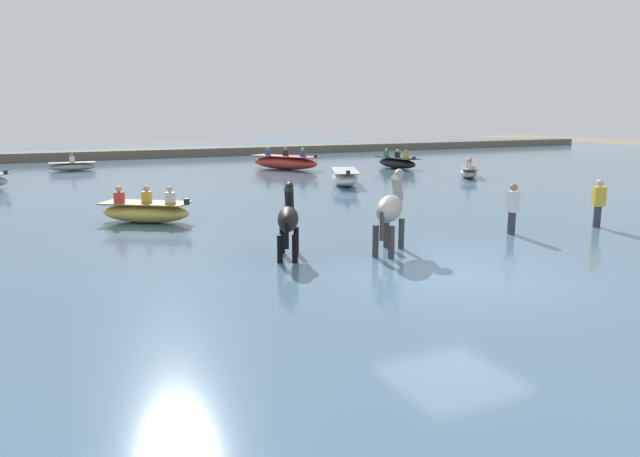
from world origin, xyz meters
name	(u,v)px	position (x,y,z in m)	size (l,w,h in m)	color
ground_plane	(454,289)	(0.00, 0.00, 0.00)	(120.00, 120.00, 0.00)	#84755B
water_surface	(273,209)	(0.00, 10.00, 0.15)	(90.00, 90.00, 0.29)	slate
horse_lead_black	(288,220)	(-2.41, 2.79, 1.11)	(1.02, 1.69, 1.88)	black
horse_trailing_grey	(390,210)	(-0.13, 2.24, 1.26)	(1.63, 1.62, 2.13)	gray
boat_distant_east	(285,162)	(5.28, 21.80, 0.67)	(3.37, 4.20, 1.23)	#BC382D
boat_distant_west	(146,212)	(-4.54, 8.48, 0.60)	(2.73, 2.31, 1.07)	gold
boat_near_starboard	(469,172)	(11.88, 14.10, 0.56)	(2.11, 2.48, 0.96)	#B2AD9E
boat_far_inshore	(345,177)	(4.93, 13.99, 0.61)	(2.33, 3.47, 0.79)	silver
boat_mid_outer	(397,163)	(11.24, 19.60, 0.61)	(1.32, 3.16, 1.09)	black
boat_mid_channel	(73,166)	(-5.53, 25.98, 0.53)	(2.51, 0.87, 0.94)	#B2AD9E
person_wading_close	(512,212)	(3.87, 2.60, 0.87)	(0.22, 0.33, 1.63)	#383842
person_wading_mid	(598,207)	(6.70, 2.29, 0.87)	(0.37, 0.31, 1.63)	#383842
far_shoreline	(150,155)	(0.00, 34.26, 0.43)	(80.00, 2.40, 0.85)	#605B4C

